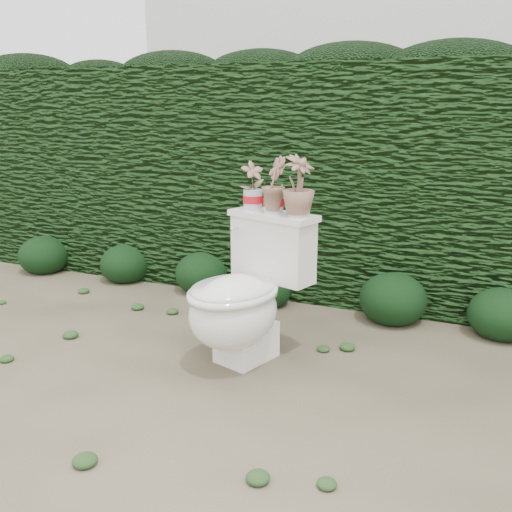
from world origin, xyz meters
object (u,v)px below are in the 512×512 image
at_px(potted_plant_center, 274,186).
at_px(potted_plant_right, 299,188).
at_px(potted_plant_left, 253,187).
at_px(toilet, 244,298).

distance_m(potted_plant_center, potted_plant_right, 0.16).
bearing_deg(potted_plant_left, potted_plant_center, -67.16).
bearing_deg(toilet, potted_plant_right, 55.28).
relative_size(toilet, potted_plant_center, 2.76).
xyz_separation_m(potted_plant_left, potted_plant_center, (0.14, -0.05, 0.02)).
bearing_deg(potted_plant_right, toilet, 152.13).
distance_m(toilet, potted_plant_center, 0.61).
relative_size(potted_plant_left, potted_plant_right, 0.83).
xyz_separation_m(toilet, potted_plant_right, (0.23, 0.18, 0.57)).
bearing_deg(potted_plant_center, potted_plant_left, 56.86).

